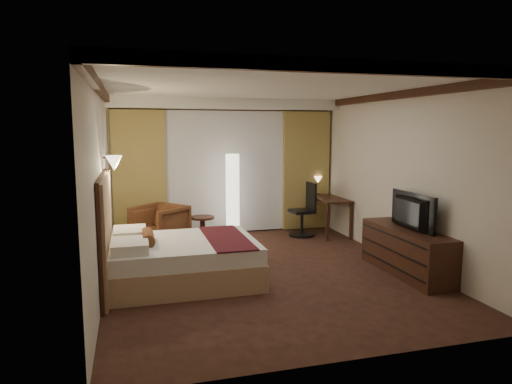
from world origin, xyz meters
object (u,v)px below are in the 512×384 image
object	(u,v)px
dresser	(406,251)
floor_lamp	(233,196)
side_table	(203,229)
desk	(327,215)
bed	(184,261)
television	(406,208)
armchair	(159,224)
office_chair	(302,209)

from	to	relation	value
dresser	floor_lamp	bearing A→B (deg)	124.99
side_table	dresser	distance (m)	3.74
desk	dresser	distance (m)	2.72
side_table	desk	size ratio (longest dim) A/B	0.38
bed	floor_lamp	world-z (taller)	floor_lamp
floor_lamp	dresser	world-z (taller)	floor_lamp
bed	floor_lamp	distance (m)	2.65
dresser	television	bearing A→B (deg)	180.00
armchair	dresser	xyz separation A→B (m)	(3.39, -2.59, -0.08)
floor_lamp	office_chair	distance (m)	1.41
armchair	dresser	size ratio (longest dim) A/B	0.48
dresser	television	size ratio (longest dim) A/B	1.66
bed	side_table	world-z (taller)	bed
desk	television	size ratio (longest dim) A/B	1.21
bed	floor_lamp	size ratio (longest dim) A/B	1.21
floor_lamp	dresser	xyz separation A→B (m)	(1.98, -2.82, -0.49)
desk	office_chair	bearing A→B (deg)	-174.85
bed	dresser	bearing A→B (deg)	-9.44
dresser	armchair	bearing A→B (deg)	142.63
armchair	floor_lamp	world-z (taller)	floor_lamp
armchair	television	xyz separation A→B (m)	(3.36, -2.59, 0.56)
bed	television	bearing A→B (deg)	-9.53
armchair	television	bearing A→B (deg)	12.83
floor_lamp	office_chair	xyz separation A→B (m)	(1.37, -0.16, -0.29)
bed	floor_lamp	bearing A→B (deg)	62.22
office_chair	dresser	world-z (taller)	office_chair
desk	television	xyz separation A→B (m)	(0.02, -2.72, 0.60)
armchair	television	world-z (taller)	television
bed	desk	distance (m)	3.82
dresser	desk	bearing A→B (deg)	91.05
armchair	desk	world-z (taller)	armchair
floor_lamp	desk	xyz separation A→B (m)	(1.93, -0.11, -0.45)
armchair	desk	bearing A→B (deg)	52.67
bed	desk	size ratio (longest dim) A/B	1.58
armchair	bed	bearing A→B (deg)	-33.90
office_chair	dresser	size ratio (longest dim) A/B	0.61
bed	office_chair	distance (m)	3.36
television	bed	bearing A→B (deg)	81.81
bed	armchair	bearing A→B (deg)	95.65
armchair	desk	xyz separation A→B (m)	(3.34, 0.13, -0.04)
television	dresser	bearing A→B (deg)	-88.66
desk	dresser	xyz separation A→B (m)	(0.05, -2.72, -0.04)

